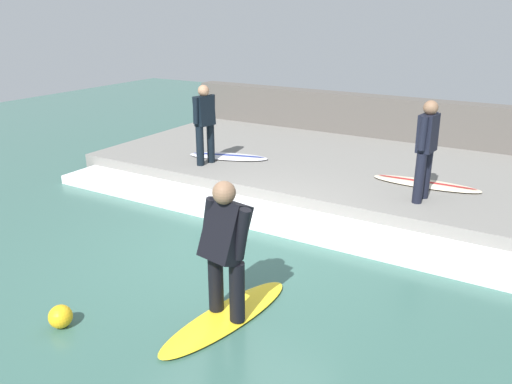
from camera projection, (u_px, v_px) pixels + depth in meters
ground_plane at (239, 248)px, 7.01m from camera, size 28.00×28.00×0.00m
concrete_ledge at (338, 170)px, 9.91m from camera, size 4.40×9.39×0.35m
back_wall at (378, 124)px, 11.73m from camera, size 0.50×9.86×1.30m
wave_foam_crest at (275, 218)px, 7.83m from camera, size 0.83×8.92×0.16m
surfboard_riding at (227, 316)px, 5.39m from camera, size 1.92×0.79×0.06m
surfer_riding at (225, 244)px, 5.10m from camera, size 0.51×0.66×1.51m
surfer_waiting_near at (205, 120)px, 9.40m from camera, size 0.51×0.31×1.51m
surfboard_waiting_near at (228, 156)px, 10.05m from camera, size 0.97×1.70×0.07m
surfer_waiting_far at (426, 146)px, 7.52m from camera, size 0.52×0.27×1.56m
surfboard_waiting_far at (426, 184)px, 8.47m from camera, size 0.54×1.80×0.07m
marker_buoy at (60, 317)px, 5.23m from camera, size 0.25×0.25×0.25m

